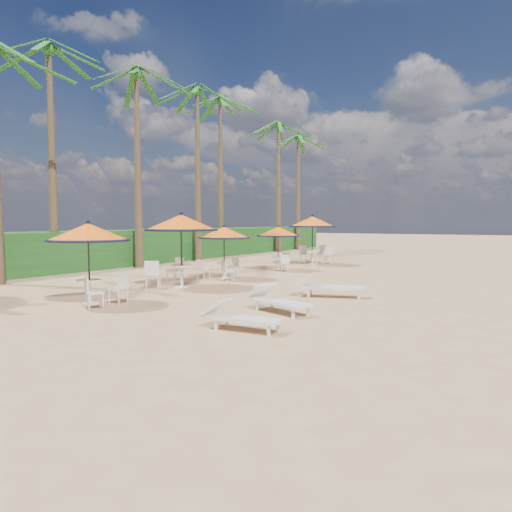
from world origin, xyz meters
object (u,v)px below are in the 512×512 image
at_px(station_1, 179,229).
at_px(station_2, 224,239).
at_px(lounger_near, 239,316).
at_px(lounger_far, 327,285).
at_px(station_0, 90,240).
at_px(lounger_mid, 277,299).
at_px(station_4, 313,228).
at_px(station_3, 279,236).

xyz_separation_m(station_1, station_2, (-0.12, 2.86, -0.42)).
distance_m(lounger_near, lounger_far, 5.21).
bearing_deg(lounger_far, lounger_near, -105.02).
height_order(station_0, station_1, station_1).
bearing_deg(station_0, lounger_far, 42.60).
bearing_deg(lounger_mid, station_1, 175.33).
bearing_deg(station_2, lounger_mid, -45.18).
distance_m(station_1, lounger_mid, 5.95).
bearing_deg(station_1, lounger_far, 5.69).
distance_m(station_1, station_4, 10.79).
bearing_deg(lounger_far, station_2, 139.01).
relative_size(lounger_near, lounger_mid, 0.89).
relative_size(station_1, station_2, 1.22).
distance_m(station_0, lounger_mid, 5.35).
bearing_deg(lounger_near, station_4, 105.85).
height_order(station_3, station_4, station_4).
bearing_deg(lounger_far, station_4, 98.93).
height_order(lounger_near, lounger_mid, lounger_mid).
xyz_separation_m(station_0, station_2, (-0.39, 6.92, -0.20)).
bearing_deg(station_2, station_4, 88.03).
relative_size(station_0, lounger_mid, 1.17).
height_order(station_3, lounger_near, station_3).
relative_size(station_1, lounger_mid, 1.31).
xyz_separation_m(station_4, lounger_near, (5.32, -15.47, -1.65)).
relative_size(station_2, lounger_near, 1.21).
relative_size(station_3, station_4, 0.80).
relative_size(station_0, lounger_near, 1.31).
relative_size(station_1, station_4, 0.99).
relative_size(station_3, lounger_mid, 1.06).
height_order(station_3, lounger_mid, station_3).
distance_m(lounger_near, lounger_mid, 2.25).
relative_size(station_0, station_3, 1.10).
bearing_deg(lounger_near, lounger_far, 89.33).
bearing_deg(station_2, station_0, -86.78).
relative_size(station_2, station_4, 0.81).
bearing_deg(station_3, lounger_near, -65.42).
height_order(station_2, lounger_near, station_2).
bearing_deg(station_0, station_2, 93.22).
distance_m(station_2, station_4, 7.94).
height_order(station_1, lounger_near, station_1).
height_order(lounger_mid, lounger_far, lounger_far).
xyz_separation_m(station_1, lounger_far, (5.25, 0.52, -1.65)).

